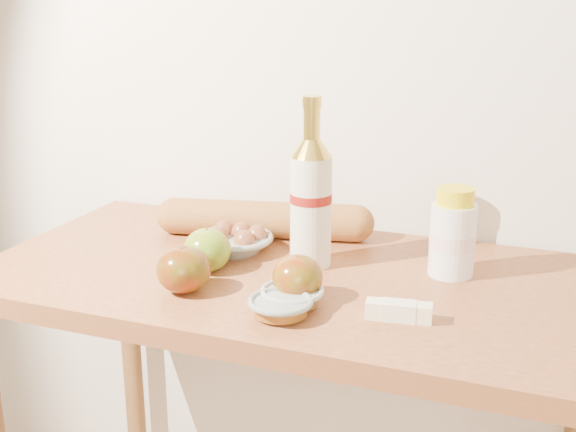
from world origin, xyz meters
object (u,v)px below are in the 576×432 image
(bourbon_bottle, at_px, (311,199))
(egg_bowl, at_px, (236,241))
(cream_bottle, at_px, (453,235))
(table, at_px, (293,330))
(baguette, at_px, (264,219))

(bourbon_bottle, xyz_separation_m, egg_bowl, (-0.17, 0.02, -0.11))
(bourbon_bottle, bearing_deg, egg_bowl, -173.61)
(bourbon_bottle, bearing_deg, cream_bottle, 21.24)
(table, xyz_separation_m, bourbon_bottle, (0.02, 0.05, 0.26))
(egg_bowl, bearing_deg, baguette, 79.97)
(egg_bowl, bearing_deg, bourbon_bottle, -5.31)
(table, height_order, egg_bowl, egg_bowl)
(baguette, bearing_deg, bourbon_bottle, -51.99)
(table, bearing_deg, cream_bottle, 18.16)
(egg_bowl, bearing_deg, cream_bottle, 3.82)
(table, xyz_separation_m, egg_bowl, (-0.15, 0.06, 0.15))
(table, distance_m, bourbon_bottle, 0.26)
(bourbon_bottle, height_order, cream_bottle, bourbon_bottle)
(table, height_order, baguette, baguette)
(egg_bowl, height_order, baguette, baguette)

